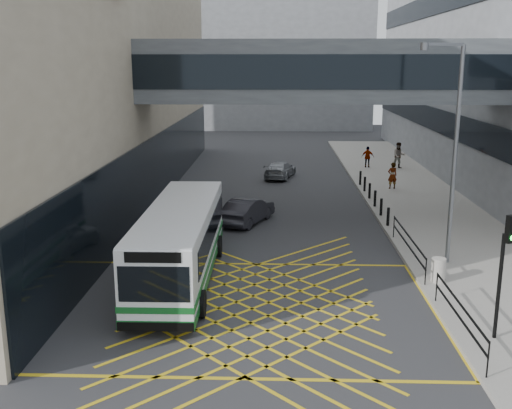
# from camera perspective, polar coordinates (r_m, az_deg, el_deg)

# --- Properties ---
(ground) EXTENTS (120.00, 120.00, 0.00)m
(ground) POSITION_cam_1_polar(r_m,az_deg,el_deg) (20.11, -0.40, -9.91)
(ground) COLOR #333335
(building_far) EXTENTS (28.00, 16.00, 18.00)m
(building_far) POSITION_cam_1_polar(r_m,az_deg,el_deg) (78.50, -0.06, 14.20)
(building_far) COLOR gray
(building_far) RESTS_ON ground
(skybridge) EXTENTS (20.00, 4.10, 3.00)m
(skybridge) POSITION_cam_1_polar(r_m,az_deg,el_deg) (30.53, 6.30, 12.49)
(skybridge) COLOR #4E5359
(skybridge) RESTS_ON ground
(pavement) EXTENTS (6.00, 54.00, 0.16)m
(pavement) POSITION_cam_1_polar(r_m,az_deg,el_deg) (35.33, 15.38, 0.06)
(pavement) COLOR gray
(pavement) RESTS_ON ground
(box_junction) EXTENTS (12.00, 9.00, 0.01)m
(box_junction) POSITION_cam_1_polar(r_m,az_deg,el_deg) (20.10, -0.40, -9.90)
(box_junction) COLOR gold
(box_junction) RESTS_ON ground
(bus) EXTENTS (2.57, 10.03, 2.81)m
(bus) POSITION_cam_1_polar(r_m,az_deg,el_deg) (22.33, -7.20, -3.49)
(bus) COLOR silver
(bus) RESTS_ON ground
(car_white) EXTENTS (2.50, 4.48, 1.34)m
(car_white) POSITION_cam_1_polar(r_m,az_deg,el_deg) (25.74, -7.70, -3.15)
(car_white) COLOR silver
(car_white) RESTS_ON ground
(car_dark) EXTENTS (3.07, 4.49, 1.31)m
(car_dark) POSITION_cam_1_polar(r_m,az_deg,el_deg) (30.19, -0.80, -0.57)
(car_dark) COLOR black
(car_dark) RESTS_ON ground
(car_silver) EXTENTS (2.55, 4.29, 1.25)m
(car_silver) POSITION_cam_1_polar(r_m,az_deg,el_deg) (42.12, 2.30, 3.39)
(car_silver) COLOR gray
(car_silver) RESTS_ON ground
(traffic_light) EXTENTS (0.31, 0.44, 3.72)m
(traffic_light) POSITION_cam_1_polar(r_m,az_deg,el_deg) (18.20, 22.61, -4.85)
(traffic_light) COLOR black
(traffic_light) RESTS_ON pavement
(street_lamp) EXTENTS (1.87, 0.90, 8.48)m
(street_lamp) POSITION_cam_1_polar(r_m,az_deg,el_deg) (24.09, 18.15, 5.68)
(street_lamp) COLOR slate
(street_lamp) RESTS_ON pavement
(litter_bin) EXTENTS (0.51, 0.51, 0.89)m
(litter_bin) POSITION_cam_1_polar(r_m,az_deg,el_deg) (22.82, 16.97, -5.99)
(litter_bin) COLOR #ADA89E
(litter_bin) RESTS_ON pavement
(kerb_railings) EXTENTS (0.05, 12.54, 1.00)m
(kerb_railings) POSITION_cam_1_polar(r_m,az_deg,el_deg) (22.09, 16.03, -5.82)
(kerb_railings) COLOR black
(kerb_railings) RESTS_ON pavement
(bollards) EXTENTS (0.14, 10.14, 0.90)m
(bollards) POSITION_cam_1_polar(r_m,az_deg,el_deg) (34.68, 11.01, 0.95)
(bollards) COLOR black
(bollards) RESTS_ON pavement
(pedestrian_a) EXTENTS (0.75, 0.61, 1.66)m
(pedestrian_a) POSITION_cam_1_polar(r_m,az_deg,el_deg) (38.62, 12.86, 2.70)
(pedestrian_a) COLOR gray
(pedestrian_a) RESTS_ON pavement
(pedestrian_b) EXTENTS (0.95, 0.56, 1.93)m
(pedestrian_b) POSITION_cam_1_polar(r_m,az_deg,el_deg) (46.17, 13.45, 4.56)
(pedestrian_b) COLOR gray
(pedestrian_b) RESTS_ON pavement
(pedestrian_c) EXTENTS (1.00, 0.60, 1.58)m
(pedestrian_c) POSITION_cam_1_polar(r_m,az_deg,el_deg) (46.13, 10.59, 4.47)
(pedestrian_c) COLOR gray
(pedestrian_c) RESTS_ON pavement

